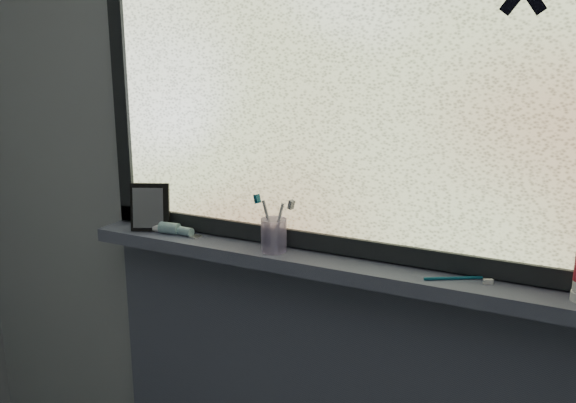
{
  "coord_description": "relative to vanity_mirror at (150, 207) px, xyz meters",
  "views": [
    {
      "loc": [
        0.6,
        -0.3,
        1.61
      ],
      "look_at": [
        -0.08,
        1.05,
        1.22
      ],
      "focal_mm": 40.0,
      "sensor_mm": 36.0,
      "label": 1
    }
  ],
  "objects": [
    {
      "name": "toothbrush_lying",
      "position": [
        0.94,
        0.0,
        -0.07
      ],
      "size": [
        0.17,
        0.11,
        0.01
      ],
      "primitive_type": null,
      "rotation": [
        0.0,
        0.0,
        0.53
      ],
      "color": "#0B4C65",
      "rests_on": "windowsill"
    },
    {
      "name": "windowsill",
      "position": [
        0.65,
        0.0,
        -0.1
      ],
      "size": [
        1.62,
        0.14,
        0.04
      ],
      "primitive_type": "cube",
      "color": "#50556B",
      "rests_on": "wall_back"
    },
    {
      "name": "window_pane",
      "position": [
        0.65,
        0.06,
        0.43
      ],
      "size": [
        1.5,
        0.01,
        1.0
      ],
      "primitive_type": "cube",
      "color": "silver",
      "rests_on": "wall_back"
    },
    {
      "name": "wall_back",
      "position": [
        0.65,
        0.08,
        0.15
      ],
      "size": [
        3.0,
        0.01,
        2.5
      ],
      "primitive_type": "cube",
      "color": "#9EA3A8",
      "rests_on": "ground"
    },
    {
      "name": "toothpaste_tube",
      "position": [
        0.09,
        -0.0,
        -0.06
      ],
      "size": [
        0.2,
        0.05,
        0.04
      ],
      "primitive_type": null,
      "rotation": [
        0.0,
        0.0,
        0.04
      ],
      "color": "silver",
      "rests_on": "windowsill"
    },
    {
      "name": "frame_bottom",
      "position": [
        0.65,
        0.05,
        -0.05
      ],
      "size": [
        1.6,
        0.03,
        0.05
      ],
      "primitive_type": "cube",
      "color": "black",
      "rests_on": "windowsill"
    },
    {
      "name": "frame_left",
      "position": [
        -0.13,
        0.05,
        0.43
      ],
      "size": [
        0.05,
        0.03,
        1.1
      ],
      "primitive_type": "cube",
      "color": "black",
      "rests_on": "wall_back"
    },
    {
      "name": "toothbrush_cup",
      "position": [
        0.44,
        -0.01,
        -0.03
      ],
      "size": [
        0.09,
        0.09,
        0.1
      ],
      "primitive_type": "cylinder",
      "rotation": [
        0.0,
        0.0,
        -0.28
      ],
      "color": "#A99ED1",
      "rests_on": "windowsill"
    },
    {
      "name": "vanity_mirror",
      "position": [
        0.0,
        0.0,
        0.0
      ],
      "size": [
        0.13,
        0.1,
        0.15
      ],
      "primitive_type": "cube",
      "rotation": [
        0.0,
        0.0,
        0.43
      ],
      "color": "black",
      "rests_on": "windowsill"
    }
  ]
}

